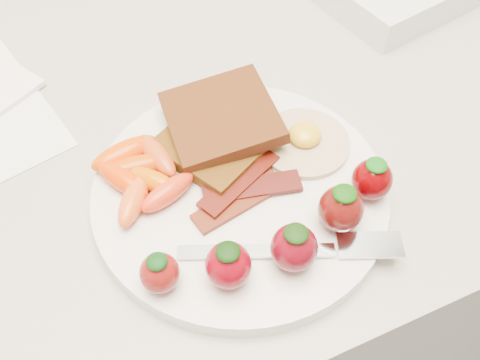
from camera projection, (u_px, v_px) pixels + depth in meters
name	position (u px, v px, depth m)	size (l,w,h in m)	color
counter	(207.00, 291.00, 0.93)	(2.00, 0.60, 0.90)	gray
plate	(240.00, 193.00, 0.49)	(0.27, 0.27, 0.02)	silver
toast_lower	(216.00, 143.00, 0.51)	(0.09, 0.09, 0.01)	#391B0A
toast_upper	(221.00, 117.00, 0.51)	(0.10, 0.10, 0.01)	#33150C
fried_egg	(304.00, 141.00, 0.51)	(0.11, 0.11, 0.02)	beige
bacon_strips	(243.00, 190.00, 0.48)	(0.11, 0.07, 0.01)	#430B08
baby_carrots	(140.00, 174.00, 0.48)	(0.09, 0.10, 0.02)	#C54101
strawberries	(291.00, 231.00, 0.43)	(0.23, 0.07, 0.05)	maroon
fork	(308.00, 248.00, 0.44)	(0.18, 0.09, 0.00)	silver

